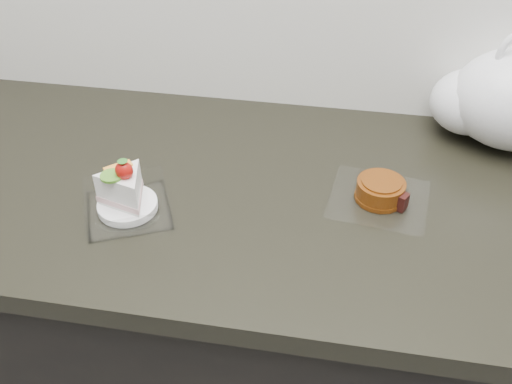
# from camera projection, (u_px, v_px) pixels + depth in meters

# --- Properties ---
(counter) EXTENTS (2.04, 0.64, 0.90)m
(counter) POSITION_uv_depth(u_px,v_px,m) (292.00, 345.00, 1.31)
(counter) COLOR black
(counter) RESTS_ON ground
(cake_tray) EXTENTS (0.19, 0.19, 0.11)m
(cake_tray) POSITION_uv_depth(u_px,v_px,m) (126.00, 197.00, 0.97)
(cake_tray) COLOR white
(cake_tray) RESTS_ON counter
(mooncake_wrap) EXTENTS (0.19, 0.18, 0.04)m
(mooncake_wrap) POSITION_uv_depth(u_px,v_px,m) (381.00, 192.00, 1.00)
(mooncake_wrap) COLOR white
(mooncake_wrap) RESTS_ON counter
(plastic_bag) EXTENTS (0.31, 0.22, 0.25)m
(plastic_bag) POSITION_uv_depth(u_px,v_px,m) (511.00, 99.00, 1.10)
(plastic_bag) COLOR white
(plastic_bag) RESTS_ON counter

